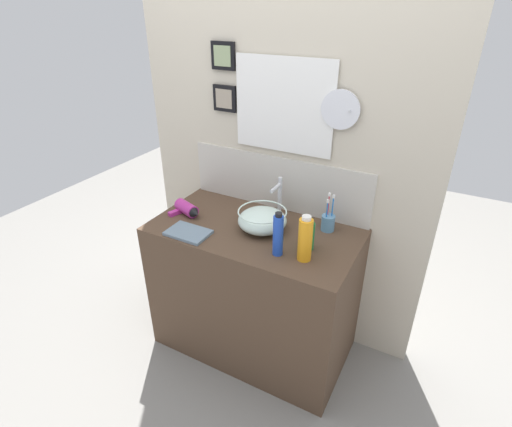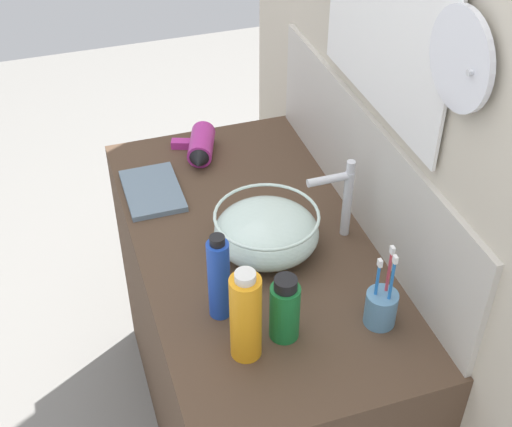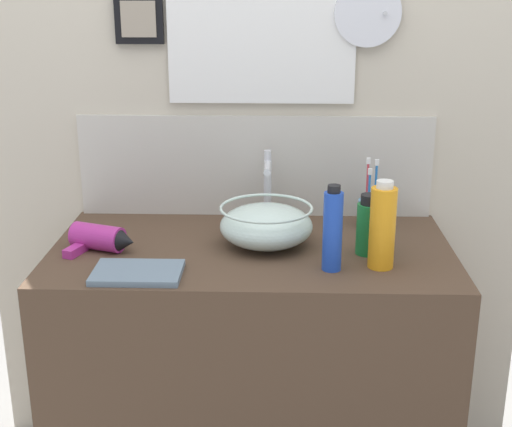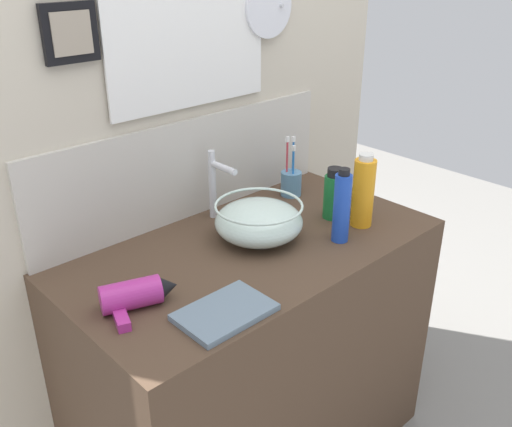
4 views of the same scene
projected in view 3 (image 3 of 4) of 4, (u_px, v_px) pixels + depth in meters
The scene contains 10 objects.
vanity_counter at pixel (252, 377), 2.12m from camera, with size 1.12×0.60×0.83m, color #4C3828.
back_panel at pixel (255, 67), 2.16m from camera, with size 1.73×0.09×2.58m.
glass_bowl_sink at pixel (266, 225), 1.99m from camera, with size 0.26×0.26×0.11m.
faucet at pixel (267, 182), 2.15m from camera, with size 0.02×0.12×0.22m.
hair_drier at pixel (101, 239), 1.96m from camera, with size 0.20×0.14×0.07m.
toothbrush_cup at pixel (370, 212), 2.14m from camera, with size 0.07×0.07×0.21m.
spray_bottle at pixel (382, 227), 1.82m from camera, with size 0.07×0.07×0.23m.
soap_dispenser at pixel (333, 230), 1.81m from camera, with size 0.05×0.05×0.23m.
shampoo_bottle at pixel (369, 226), 1.92m from camera, with size 0.07×0.07×0.17m.
hand_towel at pixel (138, 273), 1.80m from camera, with size 0.22×0.15×0.02m, color slate.
Camera 3 is at (0.07, -1.86, 1.55)m, focal length 50.00 mm.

